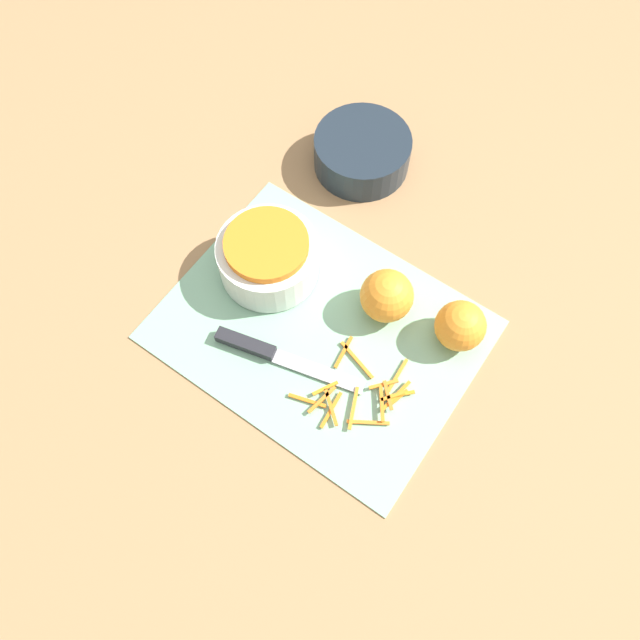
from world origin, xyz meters
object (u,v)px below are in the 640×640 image
bowl_dark (362,152)px  orange_right (460,326)px  bowl_speckled (268,256)px  knife (263,350)px  orange_left (387,296)px

bowl_dark → orange_right: orange_right is taller
bowl_speckled → knife: size_ratio=0.67×
knife → orange_right: (0.22, 0.19, 0.03)m
knife → orange_left: (0.11, 0.17, 0.03)m
bowl_dark → orange_left: (0.19, -0.22, 0.02)m
bowl_dark → orange_left: orange_left is taller
bowl_dark → knife: 0.39m
bowl_speckled → bowl_dark: 0.26m
bowl_dark → orange_right: size_ratio=2.17×
bowl_speckled → orange_right: bowl_speckled is taller
bowl_speckled → knife: bearing=-57.1°
bowl_speckled → orange_right: 0.31m
knife → bowl_dark: bearing=87.5°
orange_right → orange_left: bearing=-169.5°
bowl_dark → knife: bearing=-78.7°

